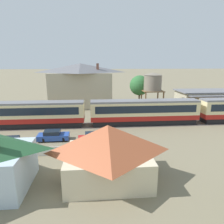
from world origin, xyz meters
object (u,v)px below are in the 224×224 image
object	(u,v)px
station_house_grey_roof	(81,85)
yard_tree_0	(140,85)
parked_car_blue	(53,136)
water_tower	(153,82)
cottage_terracotta_roof	(108,152)
station_building	(205,100)
parked_car_red	(94,138)
parked_car_red_2	(10,143)
passenger_train	(146,111)

from	to	relation	value
station_house_grey_roof	yard_tree_0	bearing A→B (deg)	-17.56
parked_car_blue	yard_tree_0	xyz separation A→B (m)	(15.52, 17.55, 4.61)
water_tower	yard_tree_0	bearing A→B (deg)	125.49
cottage_terracotta_roof	station_building	bearing A→B (deg)	48.06
yard_tree_0	water_tower	bearing A→B (deg)	-54.51
station_house_grey_roof	cottage_terracotta_roof	distance (m)	31.79
cottage_terracotta_roof	parked_car_blue	distance (m)	12.00
parked_car_red	cottage_terracotta_roof	bearing A→B (deg)	-85.28
station_building	water_tower	xyz separation A→B (m)	(-12.54, -1.65, 4.07)
water_tower	parked_car_red_2	distance (m)	28.38
passenger_train	station_building	distance (m)	18.97
cottage_terracotta_roof	parked_car_blue	bearing A→B (deg)	124.61
parked_car_red	station_building	bearing A→B (deg)	31.62
water_tower	parked_car_blue	distance (m)	23.55
parked_car_blue	station_building	bearing A→B (deg)	27.46
passenger_train	yard_tree_0	xyz separation A→B (m)	(1.35, 11.48, 2.96)
yard_tree_0	passenger_train	bearing A→B (deg)	-96.71
station_building	water_tower	world-z (taller)	water_tower
parked_car_red	parked_car_red_2	xyz separation A→B (m)	(-10.26, -0.42, -0.05)
parked_car_red_2	parked_car_blue	world-z (taller)	parked_car_blue
passenger_train	yard_tree_0	world-z (taller)	yard_tree_0
station_building	station_house_grey_roof	bearing A→B (deg)	169.01
parked_car_red_2	parked_car_blue	xyz separation A→B (m)	(4.82, 1.85, 0.05)
station_house_grey_roof	parked_car_blue	xyz separation A→B (m)	(-2.51, -21.67, -4.48)
parked_car_blue	cottage_terracotta_roof	bearing A→B (deg)	-56.35
parked_car_red	parked_car_blue	bearing A→B (deg)	161.26
station_building	parked_car_red	size ratio (longest dim) A/B	2.97
parked_car_red	yard_tree_0	world-z (taller)	yard_tree_0
station_house_grey_roof	water_tower	world-z (taller)	station_house_grey_roof
yard_tree_0	parked_car_blue	bearing A→B (deg)	-131.49
parked_car_red	water_tower	bearing A→B (deg)	48.86
passenger_train	water_tower	size ratio (longest dim) A/B	6.87
cottage_terracotta_roof	yard_tree_0	distance (m)	28.80
passenger_train	station_house_grey_roof	distance (m)	19.68
station_building	water_tower	size ratio (longest dim) A/B	1.52
passenger_train	station_house_grey_roof	world-z (taller)	station_house_grey_roof
passenger_train	parked_car_red_2	xyz separation A→B (m)	(-18.99, -7.91, -1.70)
station_building	parked_car_red	bearing A→B (deg)	-144.32
passenger_train	cottage_terracotta_roof	bearing A→B (deg)	-115.21
station_house_grey_roof	parked_car_blue	distance (m)	22.27
station_building	parked_car_red_2	world-z (taller)	station_building
station_house_grey_roof	water_tower	size ratio (longest dim) A/B	1.83
station_house_grey_roof	yard_tree_0	xyz separation A→B (m)	(13.01, -4.12, 0.13)
passenger_train	parked_car_blue	world-z (taller)	passenger_train
parked_car_red_2	station_house_grey_roof	bearing A→B (deg)	68.53
passenger_train	yard_tree_0	bearing A→B (deg)	83.29
parked_car_red	station_house_grey_roof	bearing A→B (deg)	93.18
water_tower	parked_car_red_2	bearing A→B (deg)	-143.64
water_tower	parked_car_blue	world-z (taller)	water_tower
cottage_terracotta_roof	water_tower	bearing A→B (deg)	65.99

